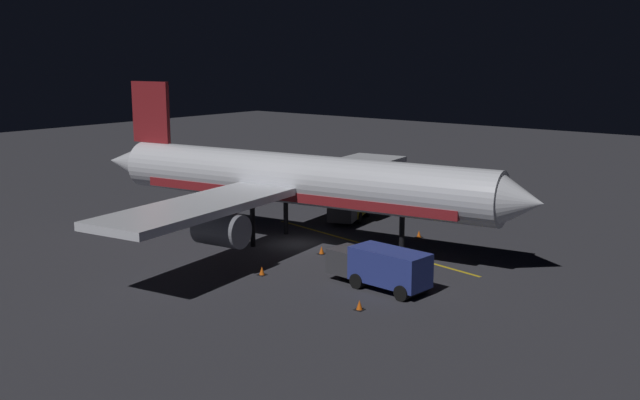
% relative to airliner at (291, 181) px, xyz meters
% --- Properties ---
extents(ground_plane, '(180.00, 180.00, 0.20)m').
position_rel_airliner_xyz_m(ground_plane, '(-0.09, 0.59, -4.66)').
color(ground_plane, '#313137').
extents(apron_guide_stripe, '(4.10, 19.84, 0.01)m').
position_rel_airliner_xyz_m(apron_guide_stripe, '(-3.00, 4.59, -4.55)').
color(apron_guide_stripe, gold).
rests_on(apron_guide_stripe, ground_plane).
extents(airliner, '(33.75, 35.82, 11.34)m').
position_rel_airliner_xyz_m(airliner, '(0.00, 0.00, 0.00)').
color(airliner, silver).
rests_on(airliner, ground_plane).
extents(baggage_truck, '(2.63, 6.59, 2.42)m').
position_rel_airliner_xyz_m(baggage_truck, '(4.63, 10.98, -3.30)').
color(baggage_truck, navy).
rests_on(baggage_truck, ground_plane).
extents(catering_truck, '(5.99, 3.98, 2.19)m').
position_rel_airliner_xyz_m(catering_truck, '(-8.53, -1.11, -3.41)').
color(catering_truck, gold).
rests_on(catering_truck, ground_plane).
extents(ground_crew_worker, '(0.40, 0.40, 1.74)m').
position_rel_airliner_xyz_m(ground_crew_worker, '(2.76, 10.59, -3.67)').
color(ground_crew_worker, black).
rests_on(ground_crew_worker, ground_plane).
extents(traffic_cone_near_left, '(0.50, 0.50, 0.55)m').
position_rel_airliner_xyz_m(traffic_cone_near_left, '(7.08, 3.75, -4.31)').
color(traffic_cone_near_left, '#EA590F').
rests_on(traffic_cone_near_left, ground_plane).
extents(traffic_cone_near_right, '(0.50, 0.50, 0.55)m').
position_rel_airliner_xyz_m(traffic_cone_near_right, '(8.44, 12.19, -4.31)').
color(traffic_cone_near_right, '#EA590F').
rests_on(traffic_cone_near_right, ground_plane).
extents(traffic_cone_under_wing, '(0.50, 0.50, 0.55)m').
position_rel_airliner_xyz_m(traffic_cone_under_wing, '(-7.24, 6.31, -4.31)').
color(traffic_cone_under_wing, '#EA590F').
rests_on(traffic_cone_under_wing, ground_plane).
extents(traffic_cone_far, '(0.50, 0.50, 0.55)m').
position_rel_airliner_xyz_m(traffic_cone_far, '(0.93, 3.55, -4.31)').
color(traffic_cone_far, '#EA590F').
rests_on(traffic_cone_far, ground_plane).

